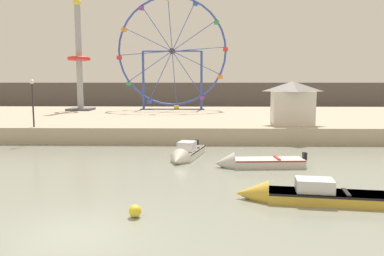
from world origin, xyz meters
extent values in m
plane|color=gray|center=(0.00, 0.00, 0.00)|extent=(240.00, 240.00, 0.00)
cube|color=#B7A88E|center=(0.00, 28.45, 0.61)|extent=(110.00, 24.03, 1.22)
cube|color=#564C47|center=(0.00, 53.75, 2.20)|extent=(140.00, 3.00, 4.40)
cube|color=silver|center=(7.53, 9.33, 0.23)|extent=(3.87, 1.46, 0.46)
cube|color=#B2231E|center=(7.53, 9.33, 0.42)|extent=(3.83, 1.48, 0.08)
cone|color=silver|center=(5.13, 9.18, 0.23)|extent=(1.11, 1.23, 1.17)
cube|color=black|center=(9.52, 9.45, 0.57)|extent=(0.21, 0.25, 0.44)
cube|color=#B2231E|center=(8.00, 9.36, 0.49)|extent=(0.22, 1.05, 0.06)
cube|color=gold|center=(8.79, 3.13, 0.21)|extent=(4.79, 1.85, 0.43)
cube|color=black|center=(8.79, 3.13, 0.39)|extent=(4.75, 1.86, 0.08)
cone|color=gold|center=(5.86, 3.56, 0.21)|extent=(1.43, 1.29, 1.12)
cube|color=silver|center=(8.21, 3.21, 0.67)|extent=(1.52, 1.14, 0.50)
cube|color=black|center=(9.37, 3.04, 0.46)|extent=(0.30, 1.01, 0.06)
cube|color=silver|center=(3.13, 12.11, 0.23)|extent=(2.06, 3.74, 0.46)
cube|color=black|center=(3.13, 12.11, 0.42)|extent=(2.07, 3.71, 0.08)
cone|color=silver|center=(2.57, 9.93, 0.23)|extent=(1.36, 1.23, 1.15)
cube|color=black|center=(3.59, 13.92, 0.57)|extent=(0.28, 0.25, 0.44)
cube|color=silver|center=(3.01, 11.68, 0.73)|extent=(1.20, 1.27, 0.55)
cube|color=black|center=(3.24, 12.54, 0.49)|extent=(1.04, 0.41, 0.06)
torus|color=#334CA8|center=(0.47, 35.19, 8.21)|extent=(13.02, 0.24, 13.02)
cylinder|color=#38383D|center=(0.47, 35.19, 8.21)|extent=(0.70, 0.50, 0.70)
cylinder|color=#334CA8|center=(-2.72, 35.19, 7.97)|extent=(6.38, 0.08, 0.56)
cube|color=red|center=(-5.90, 35.19, 7.45)|extent=(0.56, 0.48, 0.44)
cylinder|color=#334CA8|center=(-2.17, 35.19, 6.41)|extent=(5.32, 0.08, 3.67)
cube|color=#33934C|center=(-4.81, 35.19, 4.33)|extent=(0.56, 0.48, 0.44)
cylinder|color=#334CA8|center=(-0.92, 35.19, 5.33)|extent=(2.84, 0.08, 5.79)
cube|color=#3356B7|center=(-2.30, 35.19, 2.17)|extent=(0.56, 0.48, 0.44)
cylinder|color=#334CA8|center=(0.71, 35.19, 5.03)|extent=(0.56, 0.08, 6.38)
cube|color=yellow|center=(0.95, 35.19, 1.56)|extent=(0.56, 0.48, 0.44)
cylinder|color=#334CA8|center=(2.27, 35.19, 5.57)|extent=(3.67, 0.08, 5.32)
cube|color=purple|center=(4.07, 35.19, 2.66)|extent=(0.56, 0.48, 0.44)
cylinder|color=#334CA8|center=(3.35, 35.19, 6.83)|extent=(5.79, 0.08, 2.84)
cube|color=orange|center=(6.23, 35.19, 5.16)|extent=(0.56, 0.48, 0.44)
cylinder|color=#334CA8|center=(3.65, 35.19, 8.45)|extent=(6.38, 0.08, 0.56)
cube|color=red|center=(6.84, 35.19, 8.41)|extent=(0.56, 0.48, 0.44)
cylinder|color=#334CA8|center=(3.11, 35.19, 10.01)|extent=(5.32, 0.08, 3.67)
cube|color=#33934C|center=(5.75, 35.19, 11.53)|extent=(0.56, 0.48, 0.44)
cylinder|color=#334CA8|center=(1.85, 35.19, 11.09)|extent=(2.84, 0.08, 5.79)
cube|color=#3356B7|center=(3.24, 35.19, 13.69)|extent=(0.56, 0.48, 0.44)
cylinder|color=#334CA8|center=(0.23, 35.19, 11.40)|extent=(0.56, 0.08, 6.38)
cylinder|color=#334CA8|center=(-1.33, 35.19, 10.85)|extent=(3.67, 0.08, 5.32)
cube|color=purple|center=(-3.13, 35.19, 13.21)|extent=(0.56, 0.48, 0.44)
cylinder|color=#334CA8|center=(-2.41, 35.19, 9.60)|extent=(5.79, 0.08, 2.84)
cube|color=orange|center=(-5.29, 35.19, 10.70)|extent=(0.56, 0.48, 0.44)
cylinder|color=#334CA8|center=(-3.05, 35.19, 4.72)|extent=(0.28, 0.28, 6.99)
cylinder|color=#334CA8|center=(3.98, 35.19, 4.72)|extent=(0.28, 0.28, 6.99)
cylinder|color=#334CA8|center=(0.47, 35.19, 8.21)|extent=(7.03, 0.18, 0.18)
cube|color=#4C4C51|center=(0.47, 35.19, 1.26)|extent=(7.83, 1.20, 0.08)
cylinder|color=#999EA3|center=(-10.35, 33.80, 7.25)|extent=(0.70, 0.70, 12.06)
torus|color=red|center=(-10.35, 33.80, 7.27)|extent=(2.64, 2.64, 0.44)
sphere|color=yellow|center=(-10.35, 33.80, 13.59)|extent=(0.90, 0.90, 0.90)
cube|color=#4C4C51|center=(-10.35, 33.80, 1.34)|extent=(2.80, 2.80, 0.24)
cube|color=silver|center=(11.18, 19.47, 2.54)|extent=(3.34, 2.95, 2.64)
pyramid|color=gray|center=(11.18, 19.47, 4.24)|extent=(3.67, 3.24, 0.80)
cylinder|color=#2D2D33|center=(-8.71, 17.14, 2.84)|extent=(0.12, 0.12, 3.24)
sphere|color=#F2EACC|center=(-8.71, 17.14, 4.61)|extent=(0.32, 0.32, 0.32)
sphere|color=yellow|center=(1.57, 1.44, 0.22)|extent=(0.44, 0.44, 0.44)
camera|label=1|loc=(3.79, -11.17, 4.65)|focal=35.75mm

